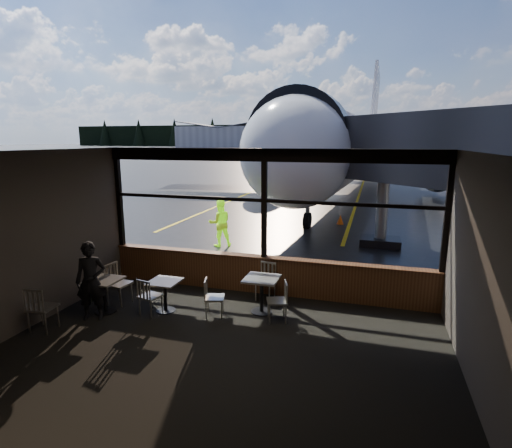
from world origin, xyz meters
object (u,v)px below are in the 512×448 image
at_px(jet_bridge, 410,184).
at_px(chair_near_n, 265,282).
at_px(cafe_table_left, 105,296).
at_px(chair_left_s, 43,308).
at_px(airliner, 354,107).
at_px(chair_near_w, 214,298).
at_px(cafe_table_near, 262,295).
at_px(chair_near_e, 277,302).
at_px(passenger, 91,281).
at_px(chair_mid_s, 150,296).
at_px(cafe_table_mid, 165,296).
at_px(cone_wing, 263,189).
at_px(chair_mid_w, 119,284).
at_px(cone_nose, 340,219).
at_px(ground_crew, 220,223).

relative_size(jet_bridge, chair_near_n, 11.46).
xyz_separation_m(cafe_table_left, chair_left_s, (-0.61, -1.07, 0.09)).
distance_m(airliner, chair_near_w, 22.81).
height_order(cafe_table_near, chair_left_s, chair_left_s).
bearing_deg(chair_near_e, passenger, 85.27).
height_order(chair_near_n, chair_mid_s, chair_near_n).
relative_size(cafe_table_mid, cone_wing, 1.42).
bearing_deg(chair_near_e, chair_mid_w, 73.08).
xyz_separation_m(cafe_table_mid, chair_mid_s, (-0.20, -0.27, 0.07)).
bearing_deg(chair_left_s, passenger, 44.56).
relative_size(chair_near_n, cone_nose, 2.07).
bearing_deg(chair_left_s, cone_wing, 88.02).
relative_size(chair_left_s, cone_nose, 2.21).
bearing_deg(cafe_table_left, chair_near_w, 11.31).
bearing_deg(chair_left_s, cone_nose, 62.27).
bearing_deg(chair_mid_s, airliner, 95.85).
height_order(chair_mid_s, passenger, passenger).
xyz_separation_m(cafe_table_left, chair_mid_s, (1.04, 0.15, 0.05)).
bearing_deg(chair_mid_w, cone_wing, -167.16).
distance_m(chair_mid_s, chair_mid_w, 1.04).
xyz_separation_m(chair_left_s, ground_crew, (0.95, 7.00, 0.35)).
bearing_deg(cafe_table_near, chair_near_w, -151.66).
height_order(chair_near_w, chair_mid_w, chair_mid_w).
bearing_deg(ground_crew, cafe_table_near, 87.28).
bearing_deg(jet_bridge, airliner, 100.67).
relative_size(cafe_table_mid, chair_mid_s, 0.83).
height_order(jet_bridge, chair_left_s, jet_bridge).
xyz_separation_m(airliner, chair_mid_w, (-3.74, -22.10, -5.42)).
height_order(chair_left_s, ground_crew, ground_crew).
xyz_separation_m(chair_near_e, chair_mid_w, (-3.64, -0.18, 0.05)).
distance_m(jet_bridge, chair_mid_s, 9.45).
bearing_deg(chair_mid_s, chair_near_e, 23.53).
height_order(cafe_table_left, chair_near_w, chair_near_w).
relative_size(airliner, chair_mid_w, 40.30).
xyz_separation_m(cafe_table_left, ground_crew, (0.34, 5.93, 0.45)).
distance_m(cafe_table_left, ground_crew, 5.96).
height_order(airliner, chair_near_n, airliner).
bearing_deg(ground_crew, cone_wing, -113.39).
distance_m(jet_bridge, cafe_table_near, 7.62).
height_order(cafe_table_left, passenger, passenger).
height_order(jet_bridge, ground_crew, jet_bridge).
distance_m(cafe_table_left, chair_mid_s, 1.05).
height_order(cafe_table_near, cone_wing, cafe_table_near).
height_order(airliner, chair_near_w, airliner).
relative_size(cafe_table_left, chair_near_n, 0.85).
height_order(airliner, jet_bridge, airliner).
height_order(cafe_table_mid, cone_nose, cafe_table_mid).
bearing_deg(ground_crew, chair_near_e, 89.12).
relative_size(jet_bridge, chair_mid_w, 10.56).
relative_size(chair_near_n, ground_crew, 0.54).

